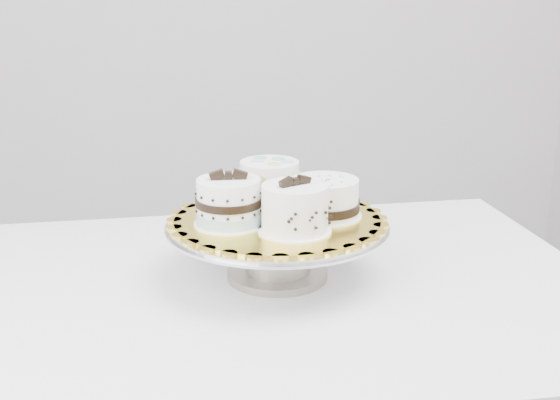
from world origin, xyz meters
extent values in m
cube|color=white|center=(-0.02, 0.08, 0.73)|extent=(1.19, 0.84, 0.04)
cube|color=white|center=(0.52, 0.37, 0.36)|extent=(0.05, 0.05, 0.71)
cylinder|color=gray|center=(0.03, 0.10, 0.76)|extent=(0.16, 0.16, 0.01)
cylinder|color=gray|center=(0.03, 0.10, 0.79)|extent=(0.11, 0.11, 0.09)
cylinder|color=silver|center=(0.03, 0.10, 0.84)|extent=(0.35, 0.35, 0.01)
cylinder|color=silver|center=(0.03, 0.10, 0.84)|extent=(0.36, 0.36, 0.00)
cylinder|color=gold|center=(0.03, 0.10, 0.85)|extent=(0.37, 0.37, 0.00)
cylinder|color=white|center=(0.04, 0.03, 0.85)|extent=(0.11, 0.11, 0.00)
cylinder|color=white|center=(0.04, 0.03, 0.89)|extent=(0.13, 0.13, 0.07)
cylinder|color=white|center=(-0.05, 0.09, 0.85)|extent=(0.11, 0.11, 0.00)
cylinder|color=white|center=(-0.05, 0.09, 0.89)|extent=(0.11, 0.11, 0.07)
cylinder|color=#A1CBCC|center=(-0.05, 0.09, 0.86)|extent=(0.10, 0.10, 0.02)
cylinder|color=black|center=(-0.05, 0.09, 0.89)|extent=(0.10, 0.10, 0.01)
cylinder|color=white|center=(0.03, 0.19, 0.85)|extent=(0.11, 0.11, 0.00)
cylinder|color=white|center=(0.03, 0.19, 0.89)|extent=(0.12, 0.12, 0.07)
cylinder|color=white|center=(0.10, 0.09, 0.85)|extent=(0.12, 0.12, 0.00)
cylinder|color=white|center=(0.10, 0.09, 0.88)|extent=(0.13, 0.13, 0.06)
cylinder|color=black|center=(0.10, 0.09, 0.87)|extent=(0.11, 0.11, 0.01)
camera|label=1|loc=(-0.24, -0.93, 1.21)|focal=45.00mm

